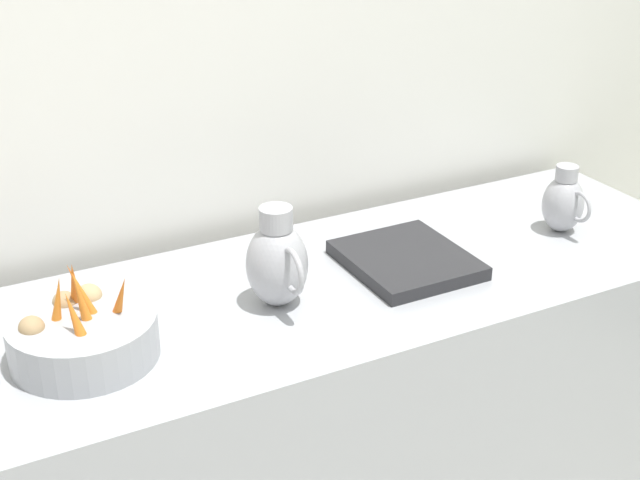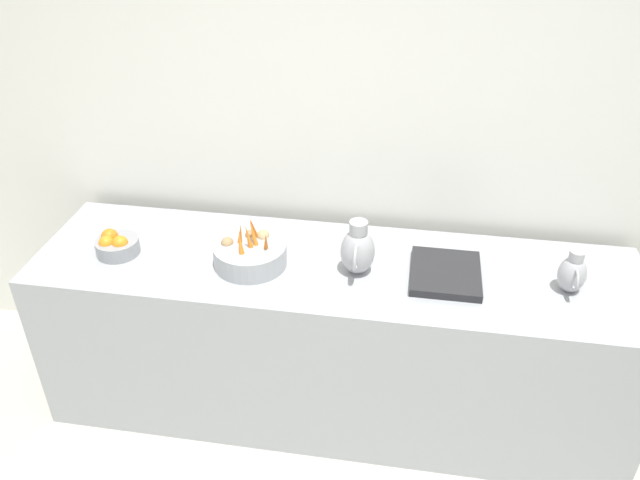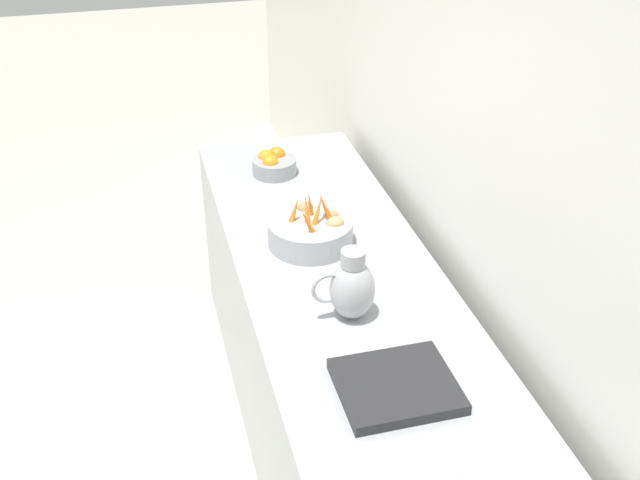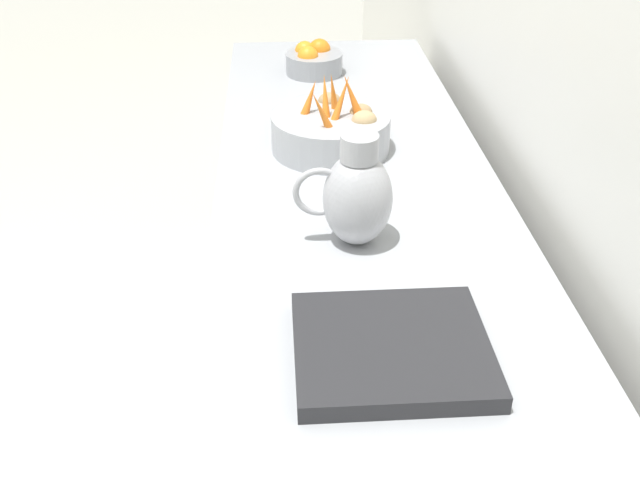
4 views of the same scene
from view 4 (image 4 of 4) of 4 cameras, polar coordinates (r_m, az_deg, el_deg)
name	(u,v)px [view 4 (image 4 of 4)]	position (r m, az deg, el deg)	size (l,w,h in m)	color
prep_counter	(361,357)	(1.93, 3.25, -9.23)	(0.72, 2.73, 0.86)	#9EA0A5
vegetable_colander	(332,130)	(1.98, 0.93, 8.70)	(0.32, 0.32, 0.22)	#9EA0A5
orange_bowl	(313,60)	(2.57, -0.52, 14.10)	(0.20, 0.20, 0.11)	gray
metal_pitcher_tall	(356,196)	(1.53, 2.91, 3.55)	(0.21, 0.15, 0.25)	#A3A3A8
counter_sink_basin	(391,349)	(1.27, 5.70, -8.59)	(0.34, 0.30, 0.04)	#232326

